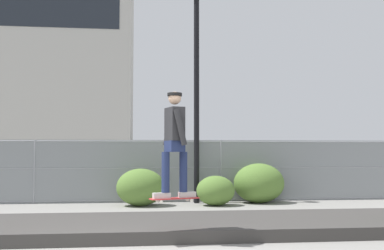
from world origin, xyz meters
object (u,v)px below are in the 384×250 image
Objects in this scene: shrub_left at (141,187)px; shrub_right at (259,183)px; skater at (175,137)px; street_lamp at (197,66)px; skateboard at (174,199)px; parked_car_far at (281,170)px; shrub_center at (216,191)px; parked_car_mid at (127,171)px.

shrub_right reaches higher than shrub_left.
street_lamp is (1.11, 5.97, 2.32)m from skater.
skateboard is 0.48× the size of skater.
skater is 10.37m from parked_car_far.
shrub_left is (-1.64, -0.56, -3.52)m from street_lamp.
shrub_center is (0.44, -0.73, -3.62)m from street_lamp.
street_lamp is 3.92m from shrub_left.
parked_car_mid reaches higher than skateboard.
skateboard is 0.62× the size of shrub_left.
shrub_left is 2.09m from shrub_center.
parked_car_mid is 5.67m from parked_car_far.
shrub_left is 3.48m from shrub_right.
shrub_center reaches higher than skateboard.
street_lamp is 5.79m from parked_car_far.
shrub_left is (-5.21, -3.81, -0.32)m from parked_car_far.
skater reaches higher than parked_car_mid.
skater is at bearing -84.45° from shrub_left.
street_lamp is 4.31× the size of shrub_right.
shrub_center is at bearing -58.98° from street_lamp.
street_lamp is 5.99× the size of shrub_center.
street_lamp is at bearing 79.45° from skater.
parked_car_mid is 4.48m from shrub_center.
street_lamp reaches higher than shrub_center.
skateboard is at bearing -75.96° from skater.
skateboard is 6.49m from shrub_right.
skateboard is 0.19× the size of parked_car_far.
shrub_center is (2.08, -0.17, -0.10)m from shrub_left.
skater is at bearing 104.04° from skateboard.
parked_car_far is at bearing 51.84° from shrub_center.
parked_car_mid is (-2.09, 2.94, -3.20)m from street_lamp.
skater is at bearing -83.74° from parked_car_mid.
skater is 0.27× the size of street_lamp.
street_lamp reaches higher than skater.
skateboard is 0.55× the size of shrub_right.
shrub_center is 1.50m from shrub_right.
parked_car_mid is 3.40× the size of shrub_left.
parked_car_mid and parked_car_far have the same top height.
shrub_left is (0.45, -3.50, -0.32)m from parked_car_mid.
skater is (-0.00, 0.00, 0.99)m from skateboard.
skateboard is at bearing -100.55° from street_lamp.
parked_car_far is at bearing 36.21° from shrub_left.
skater is 5.56m from shrub_left.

